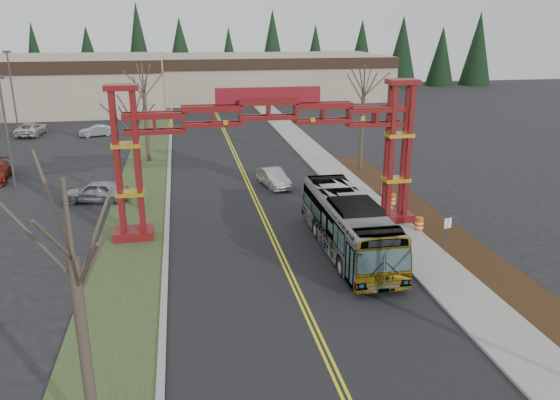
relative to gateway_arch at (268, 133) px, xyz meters
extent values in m
cube|color=black|center=(0.00, 7.00, -5.97)|extent=(12.00, 110.00, 0.02)
cube|color=yellow|center=(-0.12, 7.00, -5.96)|extent=(0.12, 100.00, 0.01)
cube|color=yellow|center=(0.12, 7.00, -5.96)|extent=(0.12, 100.00, 0.01)
cube|color=#979792|center=(6.15, 7.00, -5.91)|extent=(0.30, 110.00, 0.15)
cube|color=gray|center=(7.60, 7.00, -5.91)|extent=(2.60, 110.00, 0.14)
cube|color=black|center=(10.20, -8.00, -5.92)|extent=(2.60, 50.00, 0.12)
cube|color=#334321|center=(-8.00, 7.00, -5.94)|extent=(4.00, 110.00, 0.08)
cube|color=#979792|center=(-6.15, 7.00, -5.91)|extent=(0.30, 110.00, 0.15)
cube|color=#58120B|center=(-8.00, 0.00, -5.68)|extent=(2.20, 1.60, 0.60)
cube|color=#58120B|center=(-8.55, -0.35, -1.38)|extent=(0.28, 0.28, 8.00)
cube|color=#58120B|center=(-7.45, -0.35, -1.38)|extent=(0.28, 0.28, 8.00)
cube|color=#58120B|center=(-8.55, 0.35, -1.38)|extent=(0.28, 0.28, 8.00)
cube|color=#58120B|center=(-7.45, 0.35, -1.38)|extent=(0.28, 0.28, 8.00)
cube|color=gold|center=(-8.00, 0.00, -3.18)|extent=(1.60, 1.10, 0.22)
cube|color=gold|center=(-8.00, 0.00, -0.38)|extent=(1.60, 1.10, 0.22)
cube|color=#58120B|center=(-8.00, 0.00, 2.77)|extent=(1.80, 1.20, 0.30)
cube|color=#58120B|center=(8.00, 0.00, -5.68)|extent=(2.20, 1.60, 0.60)
cube|color=#58120B|center=(7.45, -0.35, -1.38)|extent=(0.28, 0.28, 8.00)
cube|color=#58120B|center=(8.55, -0.35, -1.38)|extent=(0.28, 0.28, 8.00)
cube|color=#58120B|center=(7.45, 0.35, -1.38)|extent=(0.28, 0.28, 8.00)
cube|color=#58120B|center=(8.55, 0.35, -1.38)|extent=(0.28, 0.28, 8.00)
cube|color=gold|center=(8.00, 0.00, -3.18)|extent=(1.60, 1.10, 0.22)
cube|color=gold|center=(8.00, 0.00, -0.38)|extent=(1.60, 1.10, 0.22)
cube|color=#58120B|center=(8.00, 0.00, 2.77)|extent=(1.80, 1.20, 0.30)
cube|color=#58120B|center=(0.00, 0.00, 1.52)|extent=(16.00, 0.90, 1.00)
cube|color=#58120B|center=(0.00, 0.00, 0.62)|extent=(16.00, 0.90, 0.60)
cube|color=maroon|center=(0.00, 0.00, 2.17)|extent=(6.00, 0.25, 0.90)
cube|color=tan|center=(-30.00, 54.00, -2.23)|extent=(46.00, 22.00, 7.50)
cube|color=tan|center=(10.00, 62.00, -2.48)|extent=(38.00, 20.00, 7.00)
cube|color=black|center=(10.00, 51.90, 0.22)|extent=(38.00, 0.40, 1.60)
cone|color=black|center=(-29.50, 74.00, 0.52)|extent=(5.60, 5.60, 13.00)
cylinder|color=#382D26|center=(-29.50, 74.00, -5.18)|extent=(0.80, 0.80, 1.60)
cone|color=black|center=(-21.00, 74.00, 0.52)|extent=(5.60, 5.60, 13.00)
cylinder|color=#382D26|center=(-21.00, 74.00, -5.18)|extent=(0.80, 0.80, 1.60)
cone|color=black|center=(-12.50, 74.00, 0.52)|extent=(5.60, 5.60, 13.00)
cylinder|color=#382D26|center=(-12.50, 74.00, -5.18)|extent=(0.80, 0.80, 1.60)
cone|color=black|center=(-4.00, 74.00, 0.52)|extent=(5.60, 5.60, 13.00)
cylinder|color=#382D26|center=(-4.00, 74.00, -5.18)|extent=(0.80, 0.80, 1.60)
cone|color=black|center=(4.50, 74.00, 0.52)|extent=(5.60, 5.60, 13.00)
cylinder|color=#382D26|center=(4.50, 74.00, -5.18)|extent=(0.80, 0.80, 1.60)
cone|color=black|center=(13.00, 74.00, 0.52)|extent=(5.60, 5.60, 13.00)
cylinder|color=#382D26|center=(13.00, 74.00, -5.18)|extent=(0.80, 0.80, 1.60)
cone|color=black|center=(21.50, 74.00, 0.52)|extent=(5.60, 5.60, 13.00)
cylinder|color=#382D26|center=(21.50, 74.00, -5.18)|extent=(0.80, 0.80, 1.60)
cone|color=black|center=(30.00, 74.00, 0.52)|extent=(5.60, 5.60, 13.00)
cylinder|color=#382D26|center=(30.00, 74.00, -5.18)|extent=(0.80, 0.80, 1.60)
cone|color=black|center=(38.50, 74.00, 0.52)|extent=(5.60, 5.60, 13.00)
cylinder|color=#382D26|center=(38.50, 74.00, -5.18)|extent=(0.80, 0.80, 1.60)
cone|color=black|center=(47.00, 74.00, 0.52)|extent=(5.60, 5.60, 13.00)
cylinder|color=#382D26|center=(47.00, 74.00, -5.18)|extent=(0.80, 0.80, 1.60)
cone|color=black|center=(55.50, 74.00, 0.52)|extent=(5.60, 5.60, 13.00)
cylinder|color=#382D26|center=(55.50, 74.00, -5.18)|extent=(0.80, 0.80, 1.60)
imported|color=#A4A5AB|center=(3.72, -4.00, -4.40)|extent=(2.67, 11.34, 3.16)
imported|color=#A5A8AD|center=(1.83, 9.10, -5.30)|extent=(2.24, 4.37, 1.37)
imported|color=#9D9EA5|center=(-11.09, 7.62, -5.21)|extent=(4.83, 2.92, 1.54)
imported|color=#A4A9AC|center=(-14.23, 32.10, -5.37)|extent=(3.94, 2.06, 1.23)
imported|color=silver|center=(-21.50, 33.95, -5.26)|extent=(2.80, 5.39, 1.45)
cylinder|color=#382D26|center=(-8.00, -16.56, -2.97)|extent=(0.34, 0.34, 6.03)
cylinder|color=#382D26|center=(-8.00, -16.56, 1.11)|extent=(0.13, 0.13, 2.33)
cylinder|color=#382D26|center=(-8.00, 5.52, -3.00)|extent=(0.32, 0.32, 5.96)
cylinder|color=#382D26|center=(-8.00, 5.52, 0.99)|extent=(0.12, 0.12, 2.21)
cylinder|color=#382D26|center=(-8.00, 19.11, -2.73)|extent=(0.35, 0.35, 6.50)
cylinder|color=#382D26|center=(-8.00, 19.11, 1.61)|extent=(0.13, 0.13, 2.41)
cylinder|color=#382D26|center=(10.00, 12.65, -2.63)|extent=(0.33, 0.33, 6.70)
cylinder|color=#382D26|center=(10.00, 12.65, 1.75)|extent=(0.12, 0.12, 2.27)
cylinder|color=#3F3F44|center=(-17.69, 12.24, -1.87)|extent=(0.18, 0.18, 8.23)
cylinder|color=#3F3F44|center=(-24.02, 38.02, -1.57)|extent=(0.20, 0.20, 8.83)
cube|color=#3F3F44|center=(-24.02, 38.02, 2.95)|extent=(0.79, 0.39, 0.25)
cylinder|color=#3F3F44|center=(8.87, -5.35, -4.95)|extent=(0.06, 0.06, 2.07)
cube|color=white|center=(8.87, -5.35, -4.19)|extent=(0.47, 0.15, 0.57)
cylinder|color=#F0550D|center=(8.85, -1.96, -5.52)|extent=(0.48, 0.48, 0.92)
cylinder|color=white|center=(8.85, -1.96, -5.39)|extent=(0.49, 0.49, 0.11)
cylinder|color=white|center=(8.85, -1.96, -5.66)|extent=(0.49, 0.49, 0.11)
cylinder|color=#F0550D|center=(9.06, 2.90, -5.54)|extent=(0.46, 0.46, 0.89)
cylinder|color=white|center=(9.06, 2.90, -5.40)|extent=(0.48, 0.48, 0.11)
cylinder|color=white|center=(9.06, 2.90, -5.67)|extent=(0.48, 0.48, 0.11)
cylinder|color=#F0550D|center=(9.32, 5.02, -5.49)|extent=(0.51, 0.51, 0.98)
cylinder|color=white|center=(9.32, 5.02, -5.35)|extent=(0.53, 0.53, 0.12)
cylinder|color=white|center=(9.32, 5.02, -5.64)|extent=(0.53, 0.53, 0.12)
camera|label=1|loc=(-4.95, -30.74, 6.04)|focal=35.00mm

